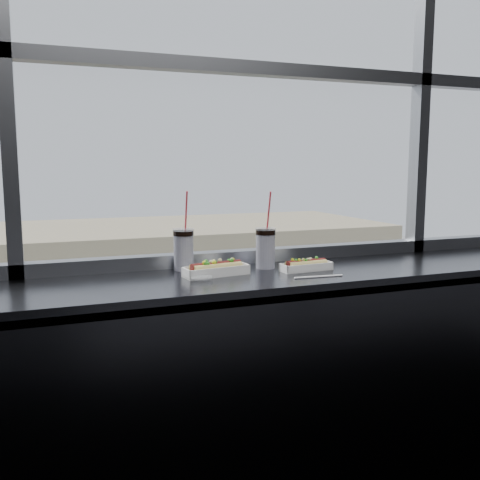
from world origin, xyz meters
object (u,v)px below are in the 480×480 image
object	(u,v)px
soda_cup_left	(184,247)
pedestrian_c	(183,363)
hotdog_tray_right	(306,265)
tree_right	(256,312)
hotdog_tray_left	(216,269)
soda_cup_right	(265,246)
car_far_b	(89,395)
pedestrian_d	(182,350)
tree_center	(98,327)
car_far_c	(269,369)
wrapper	(202,278)
loose_straw	(318,277)
pedestrian_b	(76,371)
car_near_d	(250,458)

from	to	relation	value
soda_cup_left	pedestrian_c	distance (m)	30.12
hotdog_tray_right	tree_right	size ratio (longest dim) A/B	0.05
soda_cup_left	tree_right	distance (m)	31.81
hotdog_tray_left	soda_cup_right	size ratio (longest dim) A/B	0.84
hotdog_tray_left	soda_cup_left	world-z (taller)	soda_cup_left
car_far_b	tree_right	bearing A→B (deg)	-62.24
pedestrian_d	soda_cup_left	bearing A→B (deg)	165.74
soda_cup_left	tree_center	world-z (taller)	soda_cup_left
soda_cup_right	car_far_c	world-z (taller)	soda_cup_right
wrapper	loose_straw	bearing A→B (deg)	-13.74
hotdog_tray_right	tree_right	world-z (taller)	hotdog_tray_right
loose_straw	pedestrian_c	distance (m)	30.29
hotdog_tray_right	soda_cup_left	xyz separation A→B (m)	(-0.50, 0.20, 0.08)
wrapper	car_far_b	world-z (taller)	wrapper
hotdog_tray_right	tree_center	bearing A→B (deg)	82.40
hotdog_tray_right	soda_cup_right	world-z (taller)	soda_cup_right
tree_center	soda_cup_left	bearing A→B (deg)	-94.60
hotdog_tray_left	pedestrian_b	size ratio (longest dim) A/B	0.13
car_far_c	soda_cup_right	bearing A→B (deg)	159.44
soda_cup_right	loose_straw	size ratio (longest dim) A/B	1.61
car_near_d	wrapper	bearing A→B (deg)	161.05
hotdog_tray_right	car_near_d	world-z (taller)	hotdog_tray_right
wrapper	car_far_c	distance (m)	28.91
soda_cup_left	tree_center	distance (m)	29.51
car_far_b	soda_cup_right	bearing A→B (deg)	-175.11
hotdog_tray_left	soda_cup_left	bearing A→B (deg)	112.24
car_far_b	car_near_d	size ratio (longest dim) A/B	1.14
hotdog_tray_right	soda_cup_right	distance (m)	0.20
loose_straw	car_far_b	world-z (taller)	loose_straw
hotdog_tray_right	wrapper	xyz separation A→B (m)	(-0.49, -0.04, -0.01)
soda_cup_left	loose_straw	world-z (taller)	soda_cup_left
loose_straw	tree_center	distance (m)	29.79
soda_cup_right	car_near_d	world-z (taller)	soda_cup_right
pedestrian_d	tree_center	world-z (taller)	tree_center
loose_straw	pedestrian_d	world-z (taller)	loose_straw
hotdog_tray_right	loose_straw	bearing A→B (deg)	-102.57
soda_cup_left	car_far_c	size ratio (longest dim) A/B	0.05
loose_straw	pedestrian_d	size ratio (longest dim) A/B	0.10
car_far_b	pedestrian_b	distance (m)	3.60
loose_straw	pedestrian_d	bearing A→B (deg)	81.76
car_far_b	car_far_c	xyz separation A→B (m)	(9.84, 0.00, 0.01)
soda_cup_left	pedestrian_b	xyz separation A→B (m)	(0.98, 27.66, -11.06)
hotdog_tray_right	soda_cup_left	distance (m)	0.55
loose_straw	wrapper	xyz separation A→B (m)	(-0.47, 0.11, 0.01)
soda_cup_right	pedestrian_b	distance (m)	29.87
pedestrian_c	car_far_c	bearing A→B (deg)	54.78
soda_cup_left	pedestrian_d	size ratio (longest dim) A/B	0.16
pedestrian_c	wrapper	bearing A→B (deg)	-14.23
soda_cup_left	soda_cup_right	distance (m)	0.37
loose_straw	pedestrian_c	bearing A→B (deg)	81.71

